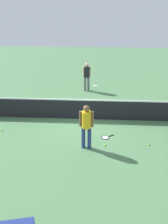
# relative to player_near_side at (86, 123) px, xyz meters

# --- Properties ---
(ground_plane) EXTENTS (40.00, 40.00, 0.00)m
(ground_plane) POSITION_rel_player_near_side_xyz_m (-0.33, 2.49, -1.01)
(ground_plane) COLOR #4C7A4C
(court_net) EXTENTS (10.09, 0.09, 1.07)m
(court_net) POSITION_rel_player_near_side_xyz_m (-0.33, 2.49, -0.51)
(court_net) COLOR #4C4C51
(court_net) RESTS_ON ground_plane
(player_near_side) EXTENTS (0.52, 0.35, 1.70)m
(player_near_side) POSITION_rel_player_near_side_xyz_m (0.00, 0.00, 0.00)
(player_near_side) COLOR navy
(player_near_side) RESTS_ON ground_plane
(player_far_side) EXTENTS (0.51, 0.45, 1.70)m
(player_far_side) POSITION_rel_player_near_side_xyz_m (-0.33, 6.55, 0.00)
(player_far_side) COLOR #595960
(player_far_side) RESTS_ON ground_plane
(tennis_racket_near_player) EXTENTS (0.58, 0.47, 0.03)m
(tennis_racket_near_player) POSITION_rel_player_near_side_xyz_m (0.74, 0.79, -1.00)
(tennis_racket_near_player) COLOR black
(tennis_racket_near_player) RESTS_ON ground_plane
(tennis_racket_far_player) EXTENTS (0.35, 0.60, 0.03)m
(tennis_racket_far_player) POSITION_rel_player_near_side_xyz_m (0.17, 7.55, -1.00)
(tennis_racket_far_player) COLOR white
(tennis_racket_far_player) RESTS_ON ground_plane
(tennis_ball_near_player) EXTENTS (0.07, 0.07, 0.07)m
(tennis_ball_near_player) POSITION_rel_player_near_side_xyz_m (-3.64, 1.09, -0.98)
(tennis_ball_near_player) COLOR #C6E033
(tennis_ball_near_player) RESTS_ON ground_plane
(tennis_ball_by_net) EXTENTS (0.07, 0.07, 0.07)m
(tennis_ball_by_net) POSITION_rel_player_near_side_xyz_m (0.70, 0.17, -0.98)
(tennis_ball_by_net) COLOR #C6E033
(tennis_ball_by_net) RESTS_ON ground_plane
(tennis_ball_midcourt) EXTENTS (0.07, 0.07, 0.07)m
(tennis_ball_midcourt) POSITION_rel_player_near_side_xyz_m (2.36, 0.31, -0.98)
(tennis_ball_midcourt) COLOR #C6E033
(tennis_ball_midcourt) RESTS_ON ground_plane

